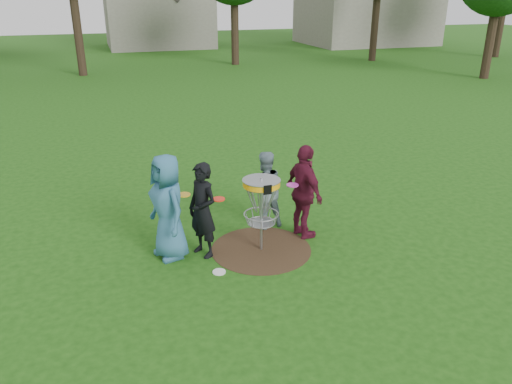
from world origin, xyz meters
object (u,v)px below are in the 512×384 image
object	(u,v)px
player_maroon	(304,192)
player_black	(203,210)
player_grey	(264,190)
player_blue	(168,207)
disc_golf_basket	(261,197)

from	to	relation	value
player_maroon	player_black	bearing A→B (deg)	83.16
player_black	player_grey	world-z (taller)	player_black
player_blue	player_grey	distance (m)	2.03
player_blue	player_maroon	bearing A→B (deg)	71.53
player_grey	player_blue	bearing A→B (deg)	9.50
player_grey	player_black	bearing A→B (deg)	20.43
player_black	player_grey	distance (m)	1.55
player_blue	player_black	bearing A→B (deg)	58.83
player_black	player_maroon	bearing A→B (deg)	65.65
player_blue	player_grey	bearing A→B (deg)	89.39
player_grey	disc_golf_basket	world-z (taller)	player_grey
player_maroon	disc_golf_basket	xyz separation A→B (m)	(-0.92, -0.27, 0.13)
player_blue	player_grey	world-z (taller)	player_blue
player_grey	disc_golf_basket	xyz separation A→B (m)	(-0.36, -0.89, 0.25)
player_blue	player_black	world-z (taller)	player_blue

